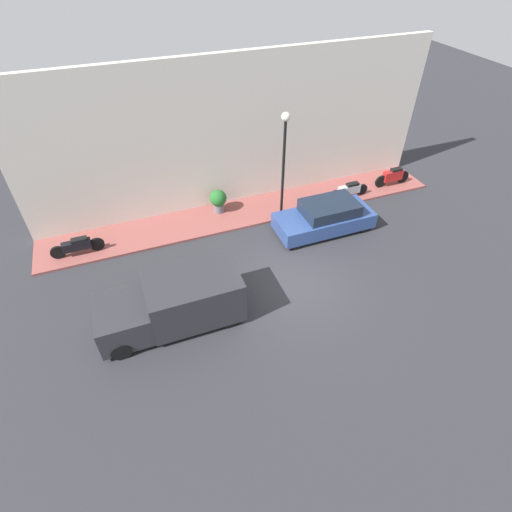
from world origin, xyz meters
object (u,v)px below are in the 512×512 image
Objects in this scene: motorcycle_black at (77,246)px; scooter_silver at (349,190)px; streetlamp at (284,149)px; potted_plant at (218,200)px; delivery_van at (172,302)px; parked_car at (325,217)px; motorcycle_red at (393,176)px.

motorcycle_black reaches higher than scooter_silver.
potted_plant is at bearing 64.18° from streetlamp.
motorcycle_black is at bearing 87.72° from streetlamp.
delivery_van is 2.30× the size of scooter_silver.
potted_plant is (2.84, 3.95, 0.07)m from parked_car.
delivery_van reaches higher than motorcycle_black.
motorcycle_black is (4.73, 2.91, -0.39)m from delivery_van.
scooter_silver is at bearing -87.14° from streetlamp.
delivery_van is at bearing 111.18° from parked_car.
potted_plant is at bearing -30.02° from delivery_van.
streetlamp reaches higher than parked_car.
scooter_silver is at bearing -64.30° from delivery_van.
motorcycle_red is (4.81, -12.12, -0.32)m from delivery_van.
motorcycle_black is at bearing 89.23° from scooter_silver.
delivery_van is 5.57m from motorcycle_black.
delivery_van reaches higher than scooter_silver.
parked_car reaches higher than motorcycle_red.
motorcycle_red reaches higher than scooter_silver.
motorcycle_red is 0.95× the size of scooter_silver.
potted_plant is at bearing 84.68° from motorcycle_red.
streetlamp is (4.38, -5.84, 2.41)m from delivery_van.
delivery_van is at bearing -148.40° from motorcycle_black.
delivery_van is 13.05m from motorcycle_red.
potted_plant is at bearing 80.25° from scooter_silver.
streetlamp is at bearing 93.89° from motorcycle_red.
streetlamp is at bearing 92.86° from scooter_silver.
potted_plant reaches higher than motorcycle_red.
scooter_silver is (-0.24, 2.64, -0.07)m from motorcycle_red.
delivery_van is at bearing 115.70° from scooter_silver.
motorcycle_black is 6.24m from potted_plant.
streetlamp is 3.87m from potted_plant.
scooter_silver is at bearing -52.13° from parked_car.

